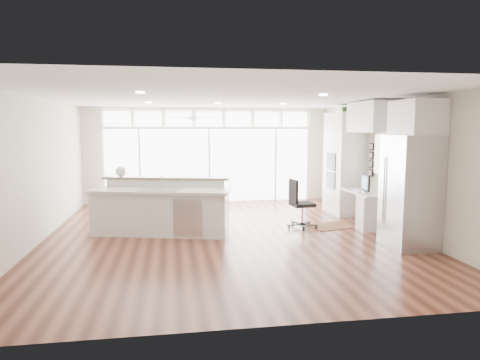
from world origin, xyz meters
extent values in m
cube|color=#421E14|center=(0.00, 0.00, -0.01)|extent=(7.00, 8.00, 0.02)
cube|color=white|center=(0.00, 0.00, 2.70)|extent=(7.00, 8.00, 0.02)
cube|color=beige|center=(0.00, 4.00, 1.35)|extent=(7.00, 0.04, 2.70)
cube|color=beige|center=(0.00, -4.00, 1.35)|extent=(7.00, 0.04, 2.70)
cube|color=beige|center=(-3.50, 0.00, 1.35)|extent=(0.04, 8.00, 2.70)
cube|color=beige|center=(3.50, 0.00, 1.35)|extent=(0.04, 8.00, 2.70)
cube|color=white|center=(0.00, 3.94, 1.05)|extent=(5.80, 0.06, 2.08)
cube|color=white|center=(0.00, 3.94, 2.38)|extent=(5.90, 0.06, 0.40)
cube|color=white|center=(3.46, 0.30, 1.55)|extent=(0.04, 0.85, 0.85)
cube|color=white|center=(-0.50, 2.80, 2.48)|extent=(1.16, 1.16, 0.32)
cube|color=silver|center=(0.00, 0.20, 2.68)|extent=(3.40, 3.00, 0.02)
cube|color=silver|center=(3.17, 1.80, 1.25)|extent=(0.64, 1.20, 2.50)
cube|color=silver|center=(3.13, 0.30, 0.38)|extent=(0.72, 1.30, 0.76)
cube|color=silver|center=(3.17, 0.30, 2.35)|extent=(0.64, 1.30, 0.64)
cube|color=#B7B7BC|center=(3.11, -1.35, 1.00)|extent=(0.76, 0.90, 2.00)
cube|color=silver|center=(3.17, -1.35, 2.30)|extent=(0.64, 0.90, 0.60)
cube|color=black|center=(3.46, 0.92, 1.40)|extent=(0.06, 0.22, 0.80)
cube|color=silver|center=(-1.29, 0.29, 0.55)|extent=(2.96, 1.71, 1.11)
cube|color=#3D2113|center=(2.31, 0.39, 0.01)|extent=(1.08, 0.90, 0.01)
cube|color=black|center=(1.67, 0.38, 0.52)|extent=(0.59, 0.56, 1.03)
sphere|color=silver|center=(-2.11, 0.92, 1.22)|extent=(0.26, 0.26, 0.22)
cube|color=black|center=(3.05, 0.30, 0.96)|extent=(0.14, 0.48, 0.39)
cube|color=white|center=(2.88, 0.30, 0.77)|extent=(0.18, 0.34, 0.02)
imported|color=#2C5E28|center=(3.17, 1.80, 2.62)|extent=(0.30, 0.33, 0.24)
camera|label=1|loc=(-1.04, -8.26, 2.12)|focal=32.00mm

